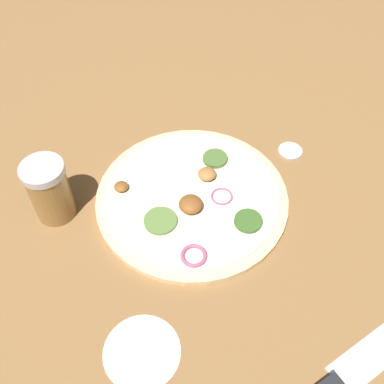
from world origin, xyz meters
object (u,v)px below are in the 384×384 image
at_px(pizza, 192,198).
at_px(knife, 342,378).
at_px(spice_jar, 50,190).
at_px(loose_cap, 290,150).

relative_size(pizza, knife, 1.07).
height_order(spice_jar, loose_cap, spice_jar).
height_order(pizza, spice_jar, spice_jar).
distance_m(knife, spice_jar, 0.47).
relative_size(knife, loose_cap, 6.72).
height_order(pizza, loose_cap, pizza).
bearing_deg(spice_jar, pizza, 144.67).
relative_size(spice_jar, loose_cap, 2.42).
distance_m(pizza, loose_cap, 0.20).
xyz_separation_m(spice_jar, loose_cap, (-0.37, 0.15, -0.05)).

